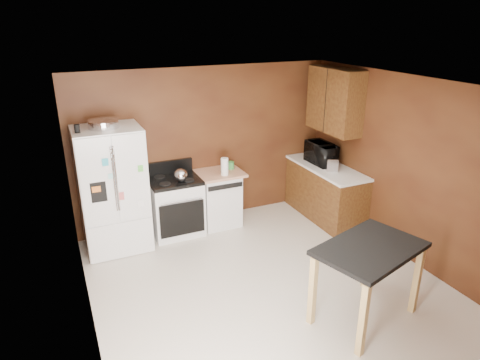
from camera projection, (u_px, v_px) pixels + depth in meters
floor at (270, 288)px, 5.38m from camera, size 4.50×4.50×0.00m
ceiling at (276, 88)px, 4.48m from camera, size 4.50×4.50×0.00m
wall_back at (206, 146)px, 6.84m from camera, size 4.20×0.00×4.20m
wall_front at (425, 312)px, 3.02m from camera, size 4.20×0.00×4.20m
wall_left at (81, 233)px, 4.12m from camera, size 0.00×4.50×4.50m
wall_right at (411, 171)px, 5.74m from camera, size 0.00×4.50×4.50m
roasting_pan at (104, 124)px, 5.71m from camera, size 0.41×0.41×0.10m
pen_cup at (77, 129)px, 5.46m from camera, size 0.07×0.07×0.11m
kettle at (181, 175)px, 6.30m from camera, size 0.20×0.20×0.20m
paper_towel at (225, 167)px, 6.59m from camera, size 0.15×0.15×0.27m
green_canister at (231, 165)px, 6.88m from camera, size 0.13×0.13×0.12m
toaster at (331, 163)px, 6.81m from camera, size 0.27×0.33×0.21m
microwave at (321, 154)px, 7.08m from camera, size 0.40×0.58×0.32m
refrigerator at (113, 190)px, 6.04m from camera, size 0.90×0.80×1.80m
gas_range at (176, 205)px, 6.60m from camera, size 0.76×0.68×1.10m
dishwasher at (218, 198)px, 6.90m from camera, size 0.78×0.63×0.89m
right_cabinets at (328, 165)px, 7.02m from camera, size 0.63×1.58×2.45m
island at (369, 258)px, 4.60m from camera, size 1.33×1.07×0.91m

